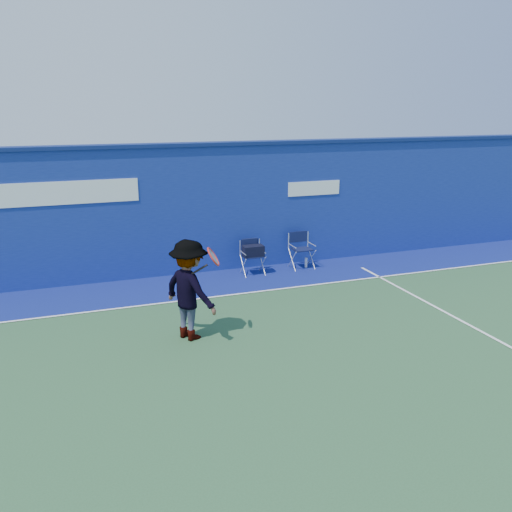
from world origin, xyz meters
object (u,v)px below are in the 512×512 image
object	(u,v)px
water_bottle	(306,263)
directors_chair_left	(253,260)
directors_chair_right	(302,257)
tennis_player	(190,290)

from	to	relation	value
water_bottle	directors_chair_left	bearing A→B (deg)	-178.13
directors_chair_right	water_bottle	world-z (taller)	directors_chair_right
directors_chair_left	directors_chair_right	distance (m)	1.31
directors_chair_left	directors_chair_right	xyz separation A→B (m)	(1.31, 0.07, -0.08)
tennis_player	directors_chair_left	bearing A→B (deg)	54.18
directors_chair_left	directors_chair_right	world-z (taller)	directors_chair_right
directors_chair_left	tennis_player	xyz separation A→B (m)	(-2.22, -3.08, 0.53)
directors_chair_left	tennis_player	size ratio (longest dim) A/B	0.47
directors_chair_left	directors_chair_right	bearing A→B (deg)	3.10
directors_chair_left	water_bottle	size ratio (longest dim) A/B	3.23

